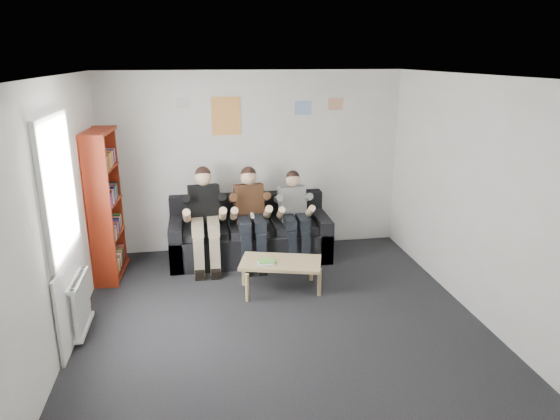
% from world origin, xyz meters
% --- Properties ---
extents(room_shell, '(5.00, 5.00, 5.00)m').
position_xyz_m(room_shell, '(0.00, 0.00, 1.35)').
color(room_shell, black).
rests_on(room_shell, ground).
extents(sofa, '(2.31, 0.95, 0.89)m').
position_xyz_m(sofa, '(-0.13, 2.06, 0.32)').
color(sofa, black).
rests_on(sofa, ground).
extents(bookshelf, '(0.30, 0.90, 1.99)m').
position_xyz_m(bookshelf, '(-2.07, 1.75, 0.99)').
color(bookshelf, maroon).
rests_on(bookshelf, ground).
extents(coffee_table, '(1.01, 0.56, 0.40)m').
position_xyz_m(coffee_table, '(0.14, 0.87, 0.36)').
color(coffee_table, tan).
rests_on(coffee_table, ground).
extents(game_cases, '(0.22, 0.18, 0.03)m').
position_xyz_m(game_cases, '(-0.05, 0.83, 0.42)').
color(game_cases, white).
rests_on(game_cases, coffee_table).
extents(person_left, '(0.43, 0.92, 1.41)m').
position_xyz_m(person_left, '(-0.78, 1.85, 0.70)').
color(person_left, black).
rests_on(person_left, sofa).
extents(person_middle, '(0.42, 0.90, 1.38)m').
position_xyz_m(person_middle, '(-0.13, 1.85, 0.69)').
color(person_middle, '#512F1B').
rests_on(person_middle, sofa).
extents(person_right, '(0.38, 0.81, 1.30)m').
position_xyz_m(person_right, '(0.51, 1.86, 0.66)').
color(person_right, white).
rests_on(person_right, sofa).
extents(radiator, '(0.10, 0.64, 0.60)m').
position_xyz_m(radiator, '(-2.15, 0.20, 0.35)').
color(radiator, white).
rests_on(radiator, ground).
extents(window, '(0.05, 1.30, 2.36)m').
position_xyz_m(window, '(-2.22, 0.20, 1.03)').
color(window, white).
rests_on(window, room_shell).
extents(poster_large, '(0.42, 0.01, 0.55)m').
position_xyz_m(poster_large, '(-0.40, 2.49, 2.05)').
color(poster_large, '#E7D451').
rests_on(poster_large, room_shell).
extents(poster_blue, '(0.25, 0.01, 0.20)m').
position_xyz_m(poster_blue, '(0.75, 2.49, 2.15)').
color(poster_blue, '#4170DF').
rests_on(poster_blue, room_shell).
extents(poster_pink, '(0.22, 0.01, 0.18)m').
position_xyz_m(poster_pink, '(1.25, 2.49, 2.20)').
color(poster_pink, '#B5388E').
rests_on(poster_pink, room_shell).
extents(poster_sign, '(0.20, 0.01, 0.14)m').
position_xyz_m(poster_sign, '(-1.00, 2.49, 2.25)').
color(poster_sign, silver).
rests_on(poster_sign, room_shell).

